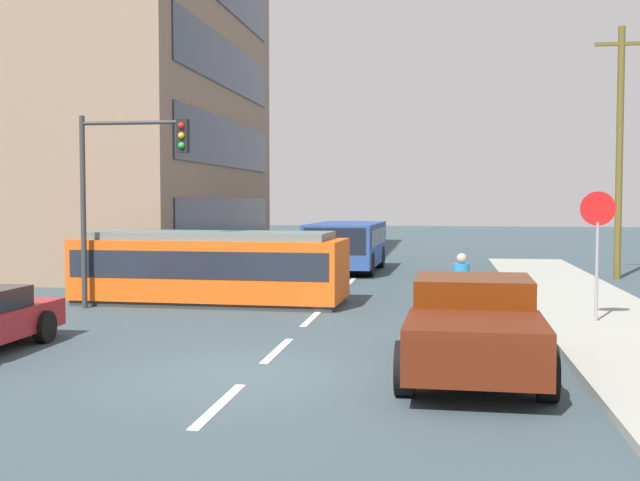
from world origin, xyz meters
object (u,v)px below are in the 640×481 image
parked_sedan_far (233,254)px  traffic_light_mast (125,173)px  utility_pole_mid (620,148)px  stop_sign (598,229)px  pickup_truck_parked (473,326)px  streetcar_tram (211,266)px  parked_sedan_furthest (271,245)px  city_bus (346,244)px  parked_sedan_mid (192,267)px  pedestrian_crossing (462,286)px

parked_sedan_far → traffic_light_mast: 12.09m
traffic_light_mast → utility_pole_mid: utility_pole_mid is taller
stop_sign → pickup_truck_parked: bearing=-118.9°
streetcar_tram → parked_sedan_furthest: bearing=96.4°
utility_pole_mid → parked_sedan_far: bearing=172.9°
streetcar_tram → traffic_light_mast: size_ratio=1.47×
streetcar_tram → city_bus: (2.58, 9.82, 0.08)m
streetcar_tram → stop_sign: size_ratio=2.56×
parked_sedan_furthest → pickup_truck_parked: bearing=-70.5°
parked_sedan_far → stop_sign: stop_sign is taller
parked_sedan_furthest → streetcar_tram: bearing=-83.6°
parked_sedan_furthest → stop_sign: bearing=-58.7°
stop_sign → parked_sedan_mid: bearing=150.1°
parked_sedan_mid → traffic_light_mast: bearing=-90.4°
city_bus → parked_sedan_mid: (-4.40, -5.86, -0.47)m
parked_sedan_furthest → stop_sign: (11.42, -18.76, 1.57)m
city_bus → parked_sedan_furthest: 7.72m
pedestrian_crossing → stop_sign: stop_sign is taller
city_bus → streetcar_tram: bearing=-104.7°
city_bus → pickup_truck_parked: city_bus is taller
pickup_truck_parked → traffic_light_mast: (-8.57, 6.48, 2.71)m
city_bus → stop_sign: stop_sign is taller
parked_sedan_far → utility_pole_mid: bearing=-7.1°
city_bus → parked_sedan_mid: city_bus is taller
parked_sedan_far → traffic_light_mast: (0.26, -11.74, 2.89)m
parked_sedan_far → utility_pole_mid: utility_pole_mid is taller
streetcar_tram → utility_pole_mid: (12.43, 8.52, 3.61)m
stop_sign → city_bus: bearing=119.5°
traffic_light_mast → parked_sedan_far: bearing=91.3°
city_bus → stop_sign: 14.33m
traffic_light_mast → pedestrian_crossing: bearing=-13.0°
traffic_light_mast → streetcar_tram: bearing=36.9°
parked_sedan_mid → utility_pole_mid: size_ratio=0.46×
streetcar_tram → pedestrian_crossing: bearing=-26.9°
city_bus → traffic_light_mast: size_ratio=1.17×
pickup_truck_parked → stop_sign: 6.18m
pickup_truck_parked → parked_sedan_far: pickup_truck_parked is taller
pickup_truck_parked → parked_sedan_furthest: bearing=109.5°
traffic_light_mast → utility_pole_mid: (14.29, 9.92, 1.12)m
pedestrian_crossing → traffic_light_mast: traffic_light_mast is taller
streetcar_tram → stop_sign: (9.61, -2.61, 1.18)m
city_bus → traffic_light_mast: (-4.43, -11.22, 2.42)m
pickup_truck_parked → stop_sign: (2.91, 5.27, 1.40)m
city_bus → parked_sedan_furthest: bearing=124.7°
pedestrian_crossing → utility_pole_mid: size_ratio=0.19×
pedestrian_crossing → stop_sign: bearing=14.3°
parked_sedan_far → pickup_truck_parked: bearing=-64.2°
city_bus → stop_sign: size_ratio=2.03×
parked_sedan_furthest → stop_sign: size_ratio=1.54×
parked_sedan_mid → parked_sedan_far: size_ratio=0.95×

